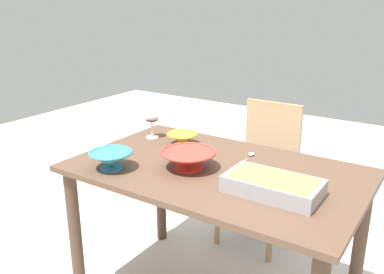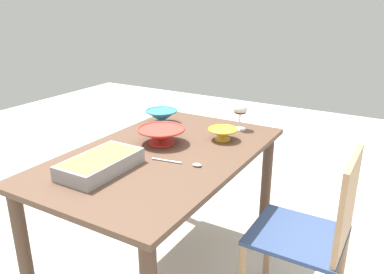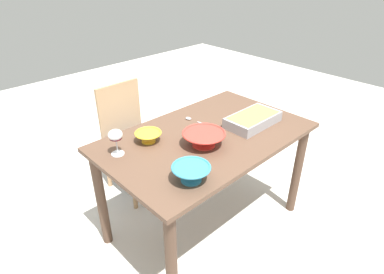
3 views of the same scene
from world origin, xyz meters
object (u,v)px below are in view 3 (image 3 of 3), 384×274
(dining_table, at_px, (206,151))
(casserole_dish, at_px, (253,119))
(chair, at_px, (130,134))
(wine_glass, at_px, (116,137))
(small_bowl, at_px, (204,138))
(serving_bowl, at_px, (191,173))
(serving_spoon, at_px, (195,121))
(mixing_bowl, at_px, (148,136))

(dining_table, xyz_separation_m, casserole_dish, (0.33, -0.11, 0.16))
(chair, xyz_separation_m, casserole_dish, (0.42, -0.89, 0.32))
(wine_glass, bearing_deg, casserole_dish, -19.26)
(small_bowl, bearing_deg, serving_bowl, -145.64)
(serving_bowl, relative_size, serving_spoon, 0.79)
(dining_table, height_order, serving_spoon, serving_spoon)
(small_bowl, distance_m, serving_spoon, 0.32)
(casserole_dish, height_order, serving_bowl, serving_bowl)
(casserole_dish, xyz_separation_m, serving_bowl, (-0.73, -0.17, 0.01))
(casserole_dish, height_order, mixing_bowl, casserole_dish)
(chair, height_order, wine_glass, wine_glass)
(chair, relative_size, casserole_dish, 2.34)
(small_bowl, xyz_separation_m, serving_spoon, (0.18, 0.27, -0.04))
(chair, relative_size, small_bowl, 3.43)
(wine_glass, bearing_deg, small_bowl, -32.00)
(wine_glass, height_order, serving_bowl, wine_glass)
(wine_glass, bearing_deg, chair, 52.66)
(wine_glass, distance_m, serving_spoon, 0.62)
(small_bowl, bearing_deg, chair, 88.96)
(mixing_bowl, height_order, small_bowl, small_bowl)
(wine_glass, relative_size, mixing_bowl, 0.96)
(chair, bearing_deg, mixing_bowl, -111.33)
(serving_spoon, bearing_deg, chair, 105.55)
(chair, height_order, small_bowl, chair)
(casserole_dish, bearing_deg, dining_table, 161.40)
(mixing_bowl, xyz_separation_m, small_bowl, (0.22, -0.26, 0.01))
(chair, distance_m, wine_glass, 0.83)
(chair, bearing_deg, serving_spoon, -74.45)
(dining_table, relative_size, chair, 1.51)
(serving_spoon, bearing_deg, small_bowl, -124.15)
(casserole_dish, bearing_deg, small_bowl, 175.62)
(chair, bearing_deg, serving_bowl, -106.40)
(dining_table, distance_m, small_bowl, 0.21)
(dining_table, xyz_separation_m, chair, (-0.09, 0.78, -0.15))
(casserole_dish, bearing_deg, wine_glass, 160.74)
(dining_table, bearing_deg, wine_glass, 160.33)
(casserole_dish, bearing_deg, mixing_bowl, 155.56)
(chair, xyz_separation_m, small_bowl, (-0.02, -0.86, 0.32))
(serving_bowl, bearing_deg, wine_glass, 106.04)
(wine_glass, bearing_deg, serving_bowl, -73.96)
(serving_spoon, bearing_deg, mixing_bowl, -179.65)
(mixing_bowl, bearing_deg, chair, 68.67)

